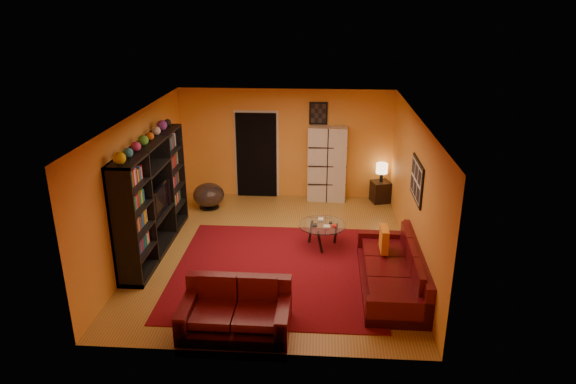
# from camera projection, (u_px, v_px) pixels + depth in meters

# --- Properties ---
(floor) EXTENTS (6.00, 6.00, 0.00)m
(floor) POSITION_uv_depth(u_px,v_px,m) (275.00, 252.00, 9.76)
(floor) COLOR olive
(floor) RESTS_ON ground
(ceiling) EXTENTS (6.00, 6.00, 0.00)m
(ceiling) POSITION_uv_depth(u_px,v_px,m) (274.00, 117.00, 8.84)
(ceiling) COLOR white
(ceiling) RESTS_ON wall_back
(wall_back) EXTENTS (6.00, 0.00, 6.00)m
(wall_back) POSITION_uv_depth(u_px,v_px,m) (286.00, 144.00, 12.10)
(wall_back) COLOR orange
(wall_back) RESTS_ON floor
(wall_front) EXTENTS (6.00, 0.00, 6.00)m
(wall_front) POSITION_uv_depth(u_px,v_px,m) (252.00, 269.00, 6.50)
(wall_front) COLOR orange
(wall_front) RESTS_ON floor
(wall_left) EXTENTS (0.00, 6.00, 6.00)m
(wall_left) POSITION_uv_depth(u_px,v_px,m) (139.00, 184.00, 9.46)
(wall_left) COLOR orange
(wall_left) RESTS_ON floor
(wall_right) EXTENTS (0.00, 6.00, 6.00)m
(wall_right) POSITION_uv_depth(u_px,v_px,m) (414.00, 191.00, 9.14)
(wall_right) COLOR orange
(wall_right) RESTS_ON floor
(rug) EXTENTS (3.60, 3.60, 0.01)m
(rug) POSITION_uv_depth(u_px,v_px,m) (277.00, 270.00, 9.09)
(rug) COLOR #560912
(rug) RESTS_ON floor
(doorway) EXTENTS (0.95, 0.10, 2.04)m
(doorway) POSITION_uv_depth(u_px,v_px,m) (257.00, 155.00, 12.21)
(doorway) COLOR black
(doorway) RESTS_ON floor
(wall_art_right) EXTENTS (0.03, 1.00, 0.70)m
(wall_art_right) POSITION_uv_depth(u_px,v_px,m) (417.00, 180.00, 8.76)
(wall_art_right) COLOR black
(wall_art_right) RESTS_ON wall_right
(wall_art_back) EXTENTS (0.42, 0.03, 0.52)m
(wall_art_back) POSITION_uv_depth(u_px,v_px,m) (318.00, 113.00, 11.77)
(wall_art_back) COLOR black
(wall_art_back) RESTS_ON wall_back
(entertainment_unit) EXTENTS (0.45, 3.00, 2.10)m
(entertainment_unit) POSITION_uv_depth(u_px,v_px,m) (153.00, 197.00, 9.53)
(entertainment_unit) COLOR black
(entertainment_unit) RESTS_ON floor
(tv) EXTENTS (0.96, 0.13, 0.55)m
(tv) POSITION_uv_depth(u_px,v_px,m) (156.00, 199.00, 9.59)
(tv) COLOR black
(tv) RESTS_ON entertainment_unit
(sofa) EXTENTS (1.03, 2.47, 0.85)m
(sofa) POSITION_uv_depth(u_px,v_px,m) (398.00, 271.00, 8.48)
(sofa) COLOR #46090F
(sofa) RESTS_ON rug
(loveseat) EXTENTS (1.57, 0.95, 0.85)m
(loveseat) POSITION_uv_depth(u_px,v_px,m) (236.00, 310.00, 7.42)
(loveseat) COLOR #46090F
(loveseat) RESTS_ON rug
(throw_pillow) EXTENTS (0.12, 0.42, 0.42)m
(throw_pillow) POSITION_uv_depth(u_px,v_px,m) (384.00, 239.00, 8.82)
(throw_pillow) COLOR orange
(throw_pillow) RESTS_ON sofa
(coffee_table) EXTENTS (0.92, 0.92, 0.46)m
(coffee_table) POSITION_uv_depth(u_px,v_px,m) (322.00, 227.00, 9.82)
(coffee_table) COLOR silver
(coffee_table) RESTS_ON floor
(storage_cabinet) EXTENTS (0.91, 0.45, 1.78)m
(storage_cabinet) POSITION_uv_depth(u_px,v_px,m) (327.00, 164.00, 12.00)
(storage_cabinet) COLOR beige
(storage_cabinet) RESTS_ON floor
(bowl_chair) EXTENTS (0.71, 0.71, 0.58)m
(bowl_chair) POSITION_uv_depth(u_px,v_px,m) (209.00, 195.00, 11.70)
(bowl_chair) COLOR black
(bowl_chair) RESTS_ON floor
(side_table) EXTENTS (0.49, 0.49, 0.50)m
(side_table) POSITION_uv_depth(u_px,v_px,m) (380.00, 192.00, 12.10)
(side_table) COLOR black
(side_table) RESTS_ON floor
(table_lamp) EXTENTS (0.27, 0.27, 0.44)m
(table_lamp) POSITION_uv_depth(u_px,v_px,m) (382.00, 169.00, 11.90)
(table_lamp) COLOR black
(table_lamp) RESTS_ON side_table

